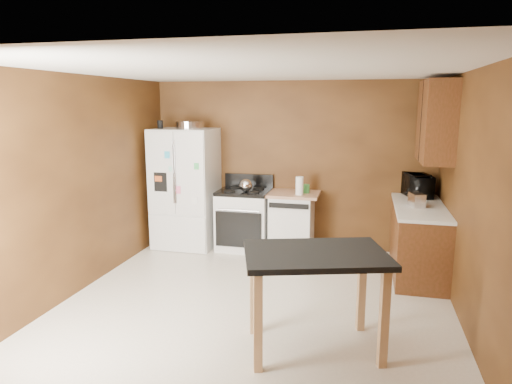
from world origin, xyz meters
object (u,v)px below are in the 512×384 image
at_px(kettle, 246,185).
at_px(dishwasher, 292,222).
at_px(island, 315,267).
at_px(green_canister, 306,189).
at_px(toaster, 417,200).
at_px(paper_towel, 300,186).
at_px(refrigerator, 186,188).
at_px(pen_cup, 160,125).
at_px(microwave, 418,186).
at_px(roasting_pan, 190,125).
at_px(gas_range, 244,219).

xyz_separation_m(kettle, dishwasher, (0.66, 0.14, -0.54)).
xyz_separation_m(kettle, island, (1.31, -2.53, -0.23)).
bearing_deg(green_canister, toaster, -22.37).
xyz_separation_m(paper_towel, dishwasher, (-0.12, 0.13, -0.57)).
distance_m(toaster, refrigerator, 3.33).
bearing_deg(toaster, dishwasher, 145.05).
xyz_separation_m(refrigerator, dishwasher, (1.63, 0.09, -0.45)).
height_order(pen_cup, dishwasher, pen_cup).
bearing_deg(dishwasher, toaster, -18.83).
xyz_separation_m(toaster, dishwasher, (-1.66, 0.57, -0.53)).
bearing_deg(microwave, pen_cup, 78.07).
xyz_separation_m(roasting_pan, refrigerator, (-0.08, -0.06, -0.95)).
relative_size(toaster, island, 0.17).
xyz_separation_m(paper_towel, toaster, (1.54, -0.44, -0.04)).
xyz_separation_m(refrigerator, island, (2.27, -2.59, -0.13)).
distance_m(roasting_pan, paper_towel, 1.88).
bearing_deg(refrigerator, dishwasher, 2.98).
relative_size(toaster, microwave, 0.45).
relative_size(green_canister, refrigerator, 0.07).
relative_size(gas_range, dishwasher, 1.24).
distance_m(refrigerator, dishwasher, 1.69).
distance_m(pen_cup, microwave, 3.79).
bearing_deg(green_canister, dishwasher, -168.03).
distance_m(roasting_pan, island, 3.61).
bearing_deg(gas_range, kettle, -64.37).
height_order(roasting_pan, dishwasher, roasting_pan).
relative_size(pen_cup, paper_towel, 0.47).
distance_m(paper_towel, refrigerator, 1.76).
xyz_separation_m(kettle, gas_range, (-0.06, 0.12, -0.53)).
xyz_separation_m(roasting_pan, toaster, (3.22, -0.55, -0.87)).
bearing_deg(green_canister, roasting_pan, -177.99).
distance_m(roasting_pan, toaster, 3.38).
relative_size(green_canister, gas_range, 0.11).
xyz_separation_m(roasting_pan, gas_range, (0.83, -0.00, -1.39)).
relative_size(roasting_pan, gas_range, 0.39).
bearing_deg(green_canister, kettle, -167.98).
bearing_deg(island, paper_towel, 101.53).
height_order(kettle, paper_towel, paper_towel).
bearing_deg(microwave, refrigerator, 76.85).
height_order(toaster, microwave, microwave).
height_order(paper_towel, microwave, microwave).
height_order(gas_range, island, gas_range).
xyz_separation_m(gas_range, dishwasher, (0.72, 0.02, -0.01)).
distance_m(roasting_pan, refrigerator, 0.96).
relative_size(paper_towel, gas_range, 0.24).
bearing_deg(toaster, pen_cup, 157.81).
relative_size(toaster, dishwasher, 0.26).
bearing_deg(island, toaster, 64.12).
height_order(toaster, gas_range, gas_range).
bearing_deg(toaster, paper_towel, 147.92).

